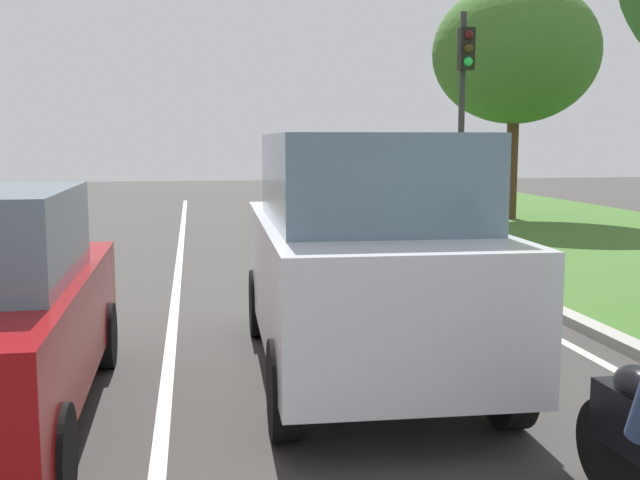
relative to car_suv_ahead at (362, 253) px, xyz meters
name	(u,v)px	position (x,y,z in m)	size (l,w,h in m)	color
ground_plane	(220,275)	(-1.13, 5.66, -1.17)	(60.00, 60.00, 0.00)	#383533
lane_line_center	(178,276)	(-1.83, 5.66, -1.16)	(0.12, 32.00, 0.01)	silver
lane_line_right_edge	(428,269)	(2.47, 5.66, -1.16)	(0.12, 32.00, 0.01)	silver
curb_right	(456,265)	(2.97, 5.66, -1.11)	(0.24, 48.00, 0.12)	#9E9B93
car_suv_ahead	(362,253)	(0.00, 0.00, 0.00)	(2.08, 4.55, 2.28)	silver
traffic_light_near_right	(464,90)	(4.34, 9.21, 2.15)	(0.32, 0.50, 4.99)	#2D2D2D
tree_roadside_far	(515,53)	(7.16, 13.01, 3.40)	(4.49, 4.49, 6.48)	#4C331E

